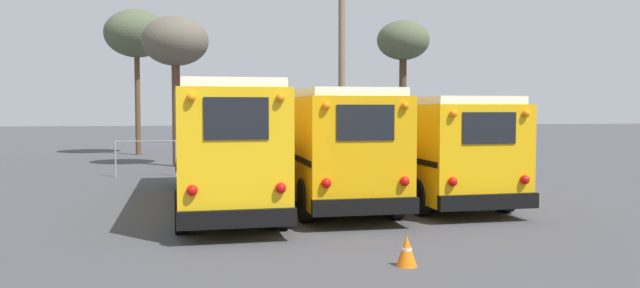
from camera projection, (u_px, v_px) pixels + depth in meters
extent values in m
plane|color=#424247|center=(319.00, 197.00, 18.94)|extent=(160.00, 160.00, 0.00)
cube|color=yellow|center=(220.00, 143.00, 17.54)|extent=(2.84, 10.90, 2.79)
cube|color=white|center=(220.00, 89.00, 17.46)|extent=(2.64, 10.46, 0.20)
cube|color=black|center=(237.00, 219.00, 12.31)|extent=(2.37, 0.32, 0.36)
cube|color=black|center=(236.00, 118.00, 12.22)|extent=(1.27, 0.09, 0.84)
sphere|color=red|center=(192.00, 191.00, 12.08)|extent=(0.22, 0.22, 0.22)
sphere|color=orange|center=(191.00, 97.00, 11.98)|extent=(0.18, 0.18, 0.18)
sphere|color=red|center=(281.00, 188.00, 12.45)|extent=(0.22, 0.22, 0.22)
sphere|color=orange|center=(280.00, 98.00, 12.35)|extent=(0.18, 0.18, 0.18)
cube|color=black|center=(178.00, 151.00, 17.30)|extent=(0.54, 10.57, 0.14)
cube|color=black|center=(262.00, 149.00, 17.81)|extent=(0.54, 10.57, 0.14)
cylinder|color=black|center=(182.00, 173.00, 21.38)|extent=(0.33, 0.97, 0.95)
cylinder|color=black|center=(245.00, 172.00, 21.84)|extent=(0.33, 0.97, 0.95)
cylinder|color=black|center=(182.00, 212.00, 13.39)|extent=(0.33, 0.97, 0.95)
cylinder|color=black|center=(281.00, 208.00, 13.85)|extent=(0.33, 0.97, 0.95)
cube|color=#E5A00C|center=(319.00, 143.00, 18.70)|extent=(2.64, 10.47, 2.61)
cube|color=white|center=(319.00, 96.00, 18.62)|extent=(2.44, 10.05, 0.20)
cube|color=black|center=(366.00, 207.00, 13.63)|extent=(2.41, 0.27, 0.36)
cube|color=black|center=(366.00, 123.00, 13.55)|extent=(1.30, 0.07, 0.78)
sphere|color=red|center=(326.00, 183.00, 13.42)|extent=(0.22, 0.22, 0.22)
sphere|color=orange|center=(326.00, 106.00, 13.33)|extent=(0.18, 0.18, 0.18)
sphere|color=red|center=(405.00, 181.00, 13.76)|extent=(0.22, 0.22, 0.22)
sphere|color=orange|center=(405.00, 106.00, 13.67)|extent=(0.18, 0.18, 0.18)
cube|color=black|center=(280.00, 150.00, 18.48)|extent=(0.30, 10.19, 0.14)
cube|color=black|center=(358.00, 149.00, 18.95)|extent=(0.30, 10.19, 0.14)
cylinder|color=black|center=(268.00, 169.00, 22.38)|extent=(0.31, 1.05, 1.04)
cylinder|color=black|center=(328.00, 168.00, 22.80)|extent=(0.31, 1.05, 1.04)
cylinder|color=black|center=(306.00, 200.00, 14.73)|extent=(0.31, 1.05, 1.04)
cylinder|color=black|center=(395.00, 198.00, 15.16)|extent=(0.31, 1.05, 1.04)
cube|color=#EAAA0F|center=(410.00, 144.00, 19.58)|extent=(2.99, 10.42, 2.46)
cube|color=white|center=(410.00, 102.00, 19.51)|extent=(2.77, 10.00, 0.20)
cube|color=black|center=(489.00, 202.00, 14.58)|extent=(2.51, 0.33, 0.36)
cube|color=black|center=(489.00, 128.00, 14.51)|extent=(1.35, 0.10, 0.74)
sphere|color=red|center=(453.00, 182.00, 14.34)|extent=(0.22, 0.22, 0.22)
sphere|color=orange|center=(454.00, 114.00, 14.25)|extent=(0.18, 0.18, 0.18)
sphere|color=red|center=(525.00, 180.00, 14.74)|extent=(0.22, 0.22, 0.22)
sphere|color=orange|center=(526.00, 114.00, 14.65)|extent=(0.18, 0.18, 0.18)
cube|color=black|center=(372.00, 151.00, 19.32)|extent=(0.55, 10.09, 0.14)
cube|color=black|center=(446.00, 150.00, 19.86)|extent=(0.55, 10.09, 0.14)
cylinder|color=black|center=(343.00, 168.00, 23.15)|extent=(0.33, 0.95, 0.93)
cylinder|color=black|center=(402.00, 167.00, 23.65)|extent=(0.33, 0.95, 0.93)
cylinder|color=black|center=(421.00, 197.00, 15.64)|extent=(0.33, 0.95, 0.93)
cylinder|color=black|center=(504.00, 194.00, 16.14)|extent=(0.33, 0.95, 0.93)
cylinder|color=#75604C|center=(342.00, 71.00, 28.43)|extent=(0.31, 0.31, 8.80)
cylinder|color=brown|center=(138.00, 103.00, 35.98)|extent=(0.31, 0.31, 5.99)
ellipsoid|color=#4C563D|center=(137.00, 33.00, 35.75)|extent=(3.65, 3.65, 2.73)
cylinder|color=#473323|center=(403.00, 106.00, 34.19)|extent=(0.40, 0.40, 5.62)
ellipsoid|color=#4C563D|center=(403.00, 40.00, 33.99)|extent=(2.87, 2.87, 2.15)
cylinder|color=brown|center=(176.00, 113.00, 28.82)|extent=(0.38, 0.38, 4.96)
ellipsoid|color=#5B5447|center=(175.00, 41.00, 28.63)|extent=(3.04, 3.04, 2.28)
cylinder|color=#939399|center=(115.00, 159.00, 24.37)|extent=(0.06, 0.06, 1.40)
cylinder|color=#939399|center=(176.00, 159.00, 24.76)|extent=(0.06, 0.06, 1.40)
cylinder|color=#939399|center=(235.00, 158.00, 25.14)|extent=(0.06, 0.06, 1.40)
cylinder|color=#939399|center=(292.00, 157.00, 25.53)|extent=(0.06, 0.06, 1.40)
cylinder|color=#939399|center=(347.00, 156.00, 25.92)|extent=(0.06, 0.06, 1.40)
cylinder|color=#939399|center=(400.00, 156.00, 26.30)|extent=(0.06, 0.06, 1.40)
cylinder|color=#939399|center=(452.00, 155.00, 26.69)|extent=(0.06, 0.06, 1.40)
cylinder|color=#939399|center=(292.00, 140.00, 25.49)|extent=(13.89, 0.04, 0.04)
cone|color=orange|center=(407.00, 251.00, 10.62)|extent=(0.36, 0.36, 0.53)
cylinder|color=white|center=(407.00, 249.00, 10.62)|extent=(0.17, 0.17, 0.05)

